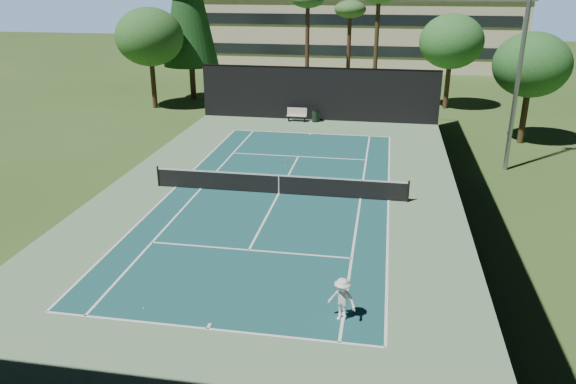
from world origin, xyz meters
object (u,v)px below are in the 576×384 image
(tennis_net, at_px, (279,184))
(tennis_ball_d, at_px, (205,156))
(tennis_ball_a, at_px, (144,308))
(player, at_px, (342,300))
(tennis_ball_c, at_px, (265,178))
(trash_bin, at_px, (315,116))
(park_bench, at_px, (297,114))
(tennis_ball_b, at_px, (285,166))

(tennis_net, distance_m, tennis_ball_d, 7.82)
(tennis_net, distance_m, tennis_ball_a, 11.42)
(tennis_ball_a, bearing_deg, tennis_ball_d, 100.97)
(tennis_net, bearing_deg, tennis_ball_d, 136.02)
(tennis_net, bearing_deg, tennis_ball_a, -102.18)
(player, bearing_deg, tennis_ball_c, 133.07)
(tennis_ball_a, height_order, tennis_ball_d, tennis_ball_d)
(player, xyz_separation_m, trash_bin, (-4.17, 26.01, -0.26))
(trash_bin, bearing_deg, tennis_net, -89.63)
(tennis_ball_d, bearing_deg, tennis_net, -43.98)
(park_bench, height_order, trash_bin, park_bench)
(tennis_net, xyz_separation_m, park_bench, (-1.52, 15.33, -0.01))
(tennis_ball_c, bearing_deg, tennis_ball_b, 73.28)
(park_bench, bearing_deg, trash_bin, 1.96)
(tennis_ball_b, bearing_deg, tennis_net, -84.18)
(tennis_net, height_order, tennis_ball_b, tennis_net)
(tennis_ball_b, bearing_deg, tennis_ball_d, 168.82)
(park_bench, bearing_deg, tennis_ball_a, -91.92)
(tennis_ball_c, distance_m, trash_bin, 13.33)
(tennis_net, xyz_separation_m, tennis_ball_b, (-0.45, 4.40, -0.52))
(player, bearing_deg, tennis_net, 131.76)
(player, distance_m, tennis_ball_c, 13.77)
(player, xyz_separation_m, tennis_ball_a, (-6.47, -0.52, -0.71))
(tennis_ball_b, distance_m, park_bench, 10.99)
(tennis_ball_a, distance_m, tennis_ball_c, 13.30)
(player, xyz_separation_m, tennis_ball_d, (-9.69, 16.05, -0.71))
(park_bench, xyz_separation_m, trash_bin, (1.42, 0.05, -0.07))
(tennis_ball_a, xyz_separation_m, tennis_ball_c, (1.27, 13.24, -0.00))
(player, xyz_separation_m, park_bench, (-5.59, 25.96, -0.20))
(player, distance_m, tennis_ball_b, 15.71)
(park_bench, bearing_deg, tennis_ball_b, -84.39)
(tennis_net, distance_m, tennis_ball_c, 2.44)
(tennis_net, height_order, tennis_ball_c, tennis_net)
(trash_bin, bearing_deg, tennis_ball_a, -94.97)
(trash_bin, bearing_deg, tennis_ball_b, -91.82)
(tennis_ball_a, distance_m, tennis_ball_d, 16.88)
(player, distance_m, park_bench, 26.55)
(player, bearing_deg, tennis_ball_d, 141.92)
(tennis_net, relative_size, tennis_ball_b, 194.45)
(tennis_net, height_order, player, player)
(tennis_net, bearing_deg, player, -69.06)
(tennis_net, relative_size, park_bench, 8.60)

